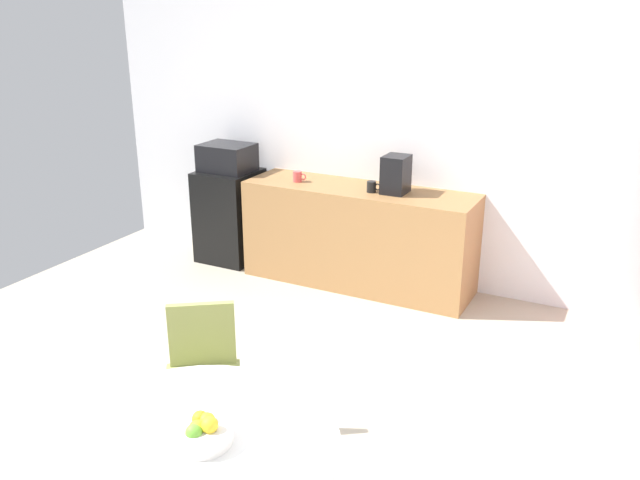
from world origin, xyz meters
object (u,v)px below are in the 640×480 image
Objects in this scene: round_table at (193,466)px; fruit_bowl at (201,432)px; microwave at (227,158)px; chair_olive at (203,360)px; mug_green at (372,187)px; mug_white at (298,177)px; coffee_maker at (396,174)px; mini_fridge at (230,215)px.

fruit_bowl reaches higher than round_table.
microwave is 1.84× the size of fruit_bowl.
mug_green reaches higher than chair_olive.
round_table is at bearing -68.02° from mug_white.
mini_fridge is at bearing 180.00° from coffee_maker.
chair_olive is 6.43× the size of mug_white.
microwave is 2.98m from chair_olive.
mini_fridge is 1.87× the size of microwave.
mini_fridge is at bearing 177.14° from mug_green.
microwave is 3.97m from fruit_bowl.
microwave is 0.81m from mug_white.
mini_fridge reaches higher than round_table.
microwave is 3.72× the size of mug_green.
fruit_bowl reaches higher than chair_olive.
mug_green is (1.53, -0.08, 0.50)m from mini_fridge.
microwave is 3.72× the size of mug_white.
mug_white is 0.92m from coffee_maker.
fruit_bowl is 0.81× the size of coffee_maker.
mini_fridge reaches higher than chair_olive.
coffee_maker is (-0.41, 3.35, 0.44)m from round_table.
microwave reaches higher than fruit_bowl.
microwave is at bearing 180.00° from coffee_maker.
round_table is 4.70× the size of fruit_bowl.
round_table is at bearing -82.96° from coffee_maker.
mug_green is at bearing -2.86° from mini_fridge.
chair_olive is 6.43× the size of mug_green.
coffee_maker is (1.72, 0.00, 0.03)m from microwave.
mug_white is (-0.74, 2.44, 0.43)m from chair_olive.
mug_green is (-0.01, 2.42, 0.43)m from chair_olive.
mug_white is (0.80, -0.06, 0.50)m from mini_fridge.
mug_green is at bearing -157.27° from coffee_maker.
chair_olive is 2.46m from mug_green.
chair_olive is at bearing -58.36° from mini_fridge.
mini_fridge is at bearing 121.64° from chair_olive.
coffee_maker reaches higher than mug_green.
mug_white is 0.73m from mug_green.
chair_olive is 2.56m from coffee_maker.
mini_fridge is at bearing 123.12° from fruit_bowl.
mini_fridge is at bearing 0.00° from microwave.
chair_olive reaches higher than round_table.
mini_fridge is 0.58m from microwave.
mug_white reaches higher than fruit_bowl.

